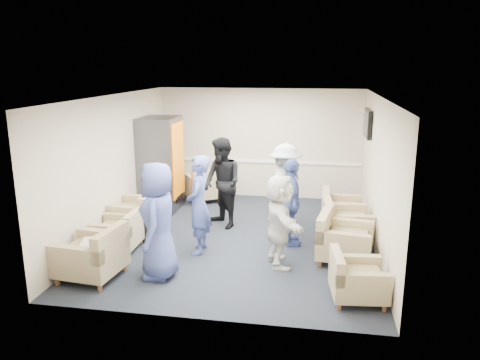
% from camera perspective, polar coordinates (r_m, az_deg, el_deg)
% --- Properties ---
extents(floor, '(6.00, 6.00, 0.00)m').
position_cam_1_polar(floor, '(9.10, -0.04, -7.07)').
color(floor, black).
rests_on(floor, ground).
extents(ceiling, '(6.00, 6.00, 0.00)m').
position_cam_1_polar(ceiling, '(8.51, -0.04, 10.14)').
color(ceiling, white).
rests_on(ceiling, back_wall).
extents(back_wall, '(5.00, 0.02, 2.70)m').
position_cam_1_polar(back_wall, '(11.62, 2.42, 4.47)').
color(back_wall, beige).
rests_on(back_wall, floor).
extents(front_wall, '(5.00, 0.02, 2.70)m').
position_cam_1_polar(front_wall, '(5.88, -4.91, -5.14)').
color(front_wall, beige).
rests_on(front_wall, floor).
extents(left_wall, '(0.02, 6.00, 2.70)m').
position_cam_1_polar(left_wall, '(9.44, -15.18, 1.75)').
color(left_wall, beige).
rests_on(left_wall, floor).
extents(right_wall, '(0.02, 6.00, 2.70)m').
position_cam_1_polar(right_wall, '(8.66, 16.49, 0.59)').
color(right_wall, beige).
rests_on(right_wall, floor).
extents(chair_rail, '(4.98, 0.04, 0.06)m').
position_cam_1_polar(chair_rail, '(11.69, 2.38, 2.28)').
color(chair_rail, white).
rests_on(chair_rail, back_wall).
extents(tv, '(0.10, 1.00, 0.58)m').
position_cam_1_polar(tv, '(10.30, 15.27, 6.68)').
color(tv, black).
rests_on(tv, right_wall).
extents(armchair_left_near, '(0.99, 0.99, 0.72)m').
position_cam_1_polar(armchair_left_near, '(7.70, -17.36, -8.92)').
color(armchair_left_near, '#9B8A64').
rests_on(armchair_left_near, floor).
extents(armchair_left_mid, '(0.78, 0.78, 0.61)m').
position_cam_1_polar(armchair_left_mid, '(8.75, -14.33, -6.27)').
color(armchair_left_mid, '#9B8A64').
rests_on(armchair_left_mid, floor).
extents(armchair_left_far, '(1.00, 1.00, 0.73)m').
position_cam_1_polar(armchair_left_far, '(9.44, -12.35, -4.29)').
color(armchair_left_far, '#9B8A64').
rests_on(armchair_left_far, floor).
extents(armchair_right_near, '(0.83, 0.83, 0.60)m').
position_cam_1_polar(armchair_right_near, '(6.95, 13.81, -11.79)').
color(armchair_right_near, '#9B8A64').
rests_on(armchair_right_near, floor).
extents(armchair_right_midnear, '(1.00, 1.00, 0.70)m').
position_cam_1_polar(armchair_right_midnear, '(8.16, 12.24, -7.35)').
color(armchair_right_midnear, '#9B8A64').
rests_on(armchair_right_midnear, floor).
extents(armchair_right_midfar, '(0.94, 0.94, 0.70)m').
position_cam_1_polar(armchair_right_midfar, '(9.02, 12.44, -5.25)').
color(armchair_right_midfar, '#9B8A64').
rests_on(armchair_right_midfar, floor).
extents(armchair_right_far, '(0.83, 0.83, 0.66)m').
position_cam_1_polar(armchair_right_far, '(9.81, 12.00, -3.79)').
color(armchair_right_far, '#9B8A64').
rests_on(armchair_right_far, floor).
extents(armchair_corner, '(1.23, 1.23, 0.71)m').
position_cam_1_polar(armchair_corner, '(11.44, -4.14, -0.81)').
color(armchair_corner, '#9B8A64').
rests_on(armchair_corner, floor).
extents(vending_machine, '(0.86, 1.00, 2.12)m').
position_cam_1_polar(vending_machine, '(10.78, -9.66, 1.97)').
color(vending_machine, '#4F5057').
rests_on(vending_machine, floor).
extents(backpack, '(0.35, 0.29, 0.51)m').
position_cam_1_polar(backpack, '(9.01, -10.88, -5.77)').
color(backpack, black).
rests_on(backpack, floor).
extents(pillow, '(0.45, 0.53, 0.13)m').
position_cam_1_polar(pillow, '(7.64, -17.52, -7.64)').
color(pillow, beige).
rests_on(pillow, armchair_left_near).
extents(person_front_left, '(0.68, 0.96, 1.84)m').
position_cam_1_polar(person_front_left, '(7.34, -9.93, -4.92)').
color(person_front_left, '#40519B').
rests_on(person_front_left, floor).
extents(person_mid_left, '(0.46, 0.67, 1.76)m').
position_cam_1_polar(person_mid_left, '(8.21, -5.05, -3.02)').
color(person_mid_left, '#40519B').
rests_on(person_mid_left, floor).
extents(person_back_left, '(1.12, 1.13, 1.84)m').
position_cam_1_polar(person_back_left, '(9.48, -2.19, -0.38)').
color(person_back_left, black).
rests_on(person_back_left, floor).
extents(person_back_right, '(0.67, 1.14, 1.75)m').
position_cam_1_polar(person_back_right, '(9.40, 5.49, -0.85)').
color(person_back_right, silver).
rests_on(person_back_right, floor).
extents(person_mid_right, '(0.61, 1.02, 1.62)m').
position_cam_1_polar(person_mid_right, '(8.58, 6.22, -2.76)').
color(person_mid_right, '#40519B').
rests_on(person_mid_right, floor).
extents(person_front_right, '(0.86, 1.52, 1.56)m').
position_cam_1_polar(person_front_right, '(7.70, 4.83, -4.95)').
color(person_front_right, silver).
rests_on(person_front_right, floor).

